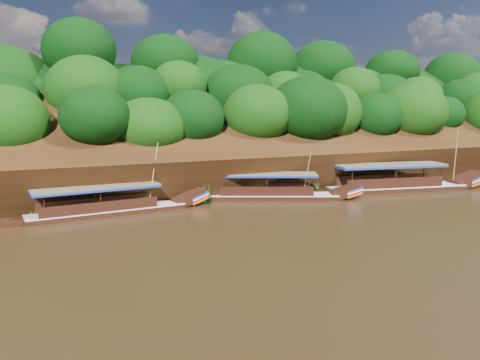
# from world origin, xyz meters

# --- Properties ---
(ground) EXTENTS (160.00, 160.00, 0.00)m
(ground) POSITION_xyz_m (0.00, 0.00, 0.00)
(ground) COLOR black
(ground) RESTS_ON ground
(riverbank) EXTENTS (120.00, 30.06, 19.40)m
(riverbank) POSITION_xyz_m (-0.01, 22.73, 1.89)
(riverbank) COLOR black
(riverbank) RESTS_ON ground
(boat_0) EXTENTS (16.51, 5.05, 6.36)m
(boat_0) POSITION_xyz_m (14.16, 6.57, 0.60)
(boat_0) COLOR black
(boat_0) RESTS_ON ground
(boat_1) EXTENTS (12.91, 7.15, 4.71)m
(boat_1) POSITION_xyz_m (1.21, 7.89, 0.52)
(boat_1) COLOR black
(boat_1) RESTS_ON ground
(boat_2) EXTENTS (14.10, 3.14, 5.72)m
(boat_2) POSITION_xyz_m (-13.08, 8.06, 0.50)
(boat_2) COLOR black
(boat_2) RESTS_ON ground
(reeds) EXTENTS (49.44, 2.32, 1.98)m
(reeds) POSITION_xyz_m (-3.24, 9.57, 0.88)
(reeds) COLOR #1E6A1A
(reeds) RESTS_ON ground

